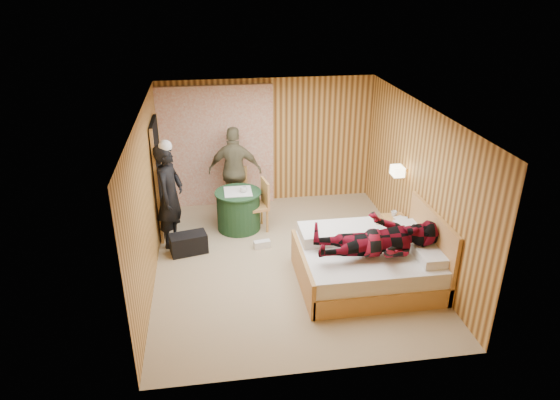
{
  "coord_description": "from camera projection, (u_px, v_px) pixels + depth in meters",
  "views": [
    {
      "loc": [
        -1.15,
        -6.91,
        4.29
      ],
      "look_at": [
        -0.1,
        0.13,
        1.05
      ],
      "focal_mm": 32.0,
      "sensor_mm": 36.0,
      "label": 1
    }
  ],
  "objects": [
    {
      "name": "book_upper",
      "position": [
        398.0,
        219.0,
        8.29
      ],
      "size": [
        0.23,
        0.27,
        0.02
      ],
      "primitive_type": "imported",
      "rotation": [
        0.0,
        0.0,
        -0.34
      ],
      "color": "silver",
      "rests_on": "nightstand"
    },
    {
      "name": "round_table",
      "position": [
        239.0,
        210.0,
        9.05
      ],
      "size": [
        0.84,
        0.84,
        0.74
      ],
      "color": "#214727",
      "rests_on": "floor"
    },
    {
      "name": "nightstand",
      "position": [
        395.0,
        233.0,
        8.45
      ],
      "size": [
        0.41,
        0.55,
        0.53
      ],
      "color": "tan",
      "rests_on": "floor"
    },
    {
      "name": "chair_near",
      "position": [
        259.0,
        201.0,
        8.97
      ],
      "size": [
        0.5,
        0.5,
        0.95
      ],
      "rotation": [
        0.0,
        0.0,
        -1.39
      ],
      "color": "tan",
      "rests_on": "floor"
    },
    {
      "name": "man_at_table",
      "position": [
        235.0,
        171.0,
        9.48
      ],
      "size": [
        1.07,
        0.58,
        1.72
      ],
      "primitive_type": "imported",
      "rotation": [
        0.0,
        0.0,
        2.97
      ],
      "color": "#6E6749",
      "rests_on": "floor"
    },
    {
      "name": "book_lower",
      "position": [
        398.0,
        220.0,
        8.3
      ],
      "size": [
        0.24,
        0.27,
        0.02
      ],
      "primitive_type": "imported",
      "rotation": [
        0.0,
        0.0,
        0.41
      ],
      "color": "silver",
      "rests_on": "nightstand"
    },
    {
      "name": "cup_table",
      "position": [
        244.0,
        190.0,
        8.85
      ],
      "size": [
        0.16,
        0.16,
        0.1
      ],
      "primitive_type": "imported",
      "rotation": [
        0.0,
        0.0,
        -0.43
      ],
      "color": "silver",
      "rests_on": "round_table"
    },
    {
      "name": "wall_back",
      "position": [
        267.0,
        141.0,
        9.88
      ],
      "size": [
        4.2,
        0.02,
        2.5
      ],
      "primitive_type": "cube",
      "color": "tan",
      "rests_on": "floor"
    },
    {
      "name": "doorway",
      "position": [
        159.0,
        178.0,
        8.71
      ],
      "size": [
        0.06,
        0.9,
        2.05
      ],
      "primitive_type": "cube",
      "color": "black",
      "rests_on": "floor"
    },
    {
      "name": "man_on_bed",
      "position": [
        379.0,
        231.0,
        7.02
      ],
      "size": [
        0.86,
        0.67,
        1.77
      ],
      "primitive_type": "imported",
      "rotation": [
        0.0,
        1.57,
        0.0
      ],
      "color": "maroon",
      "rests_on": "bed"
    },
    {
      "name": "wall_left",
      "position": [
        147.0,
        199.0,
        7.35
      ],
      "size": [
        0.02,
        5.0,
        2.5
      ],
      "primitive_type": "cube",
      "color": "tan",
      "rests_on": "floor"
    },
    {
      "name": "duffel_bag",
      "position": [
        189.0,
        243.0,
        8.34
      ],
      "size": [
        0.66,
        0.44,
        0.34
      ],
      "primitive_type": "cube",
      "rotation": [
        0.0,
        0.0,
        0.22
      ],
      "color": "black",
      "rests_on": "floor"
    },
    {
      "name": "chair_far",
      "position": [
        236.0,
        187.0,
        9.58
      ],
      "size": [
        0.47,
        0.47,
        0.93
      ],
      "rotation": [
        0.0,
        0.0,
        -0.13
      ],
      "color": "tan",
      "rests_on": "floor"
    },
    {
      "name": "woman_standing",
      "position": [
        170.0,
        196.0,
        8.33
      ],
      "size": [
        0.62,
        0.76,
        1.79
      ],
      "primitive_type": "imported",
      "rotation": [
        0.0,
        0.0,
        1.24
      ],
      "color": "black",
      "rests_on": "floor"
    },
    {
      "name": "sneaker_left",
      "position": [
        262.0,
        244.0,
        8.53
      ],
      "size": [
        0.3,
        0.16,
        0.12
      ],
      "primitive_type": "cube",
      "rotation": [
        0.0,
        0.0,
        0.16
      ],
      "color": "silver",
      "rests_on": "floor"
    },
    {
      "name": "sneaker_right",
      "position": [
        246.0,
        229.0,
        9.05
      ],
      "size": [
        0.32,
        0.21,
        0.13
      ],
      "primitive_type": "cube",
      "rotation": [
        0.0,
        0.0,
        -0.31
      ],
      "color": "silver",
      "rests_on": "floor"
    },
    {
      "name": "floor",
      "position": [
        287.0,
        261.0,
        8.15
      ],
      "size": [
        4.2,
        5.0,
        0.01
      ],
      "primitive_type": "cube",
      "color": "tan",
      "rests_on": "ground"
    },
    {
      "name": "ceiling",
      "position": [
        288.0,
        111.0,
        7.12
      ],
      "size": [
        4.2,
        5.0,
        0.01
      ],
      "primitive_type": "cube",
      "color": "silver",
      "rests_on": "wall_back"
    },
    {
      "name": "wall_right",
      "position": [
        418.0,
        183.0,
        7.92
      ],
      "size": [
        0.02,
        5.0,
        2.5
      ],
      "primitive_type": "cube",
      "color": "tan",
      "rests_on": "floor"
    },
    {
      "name": "cup_nightstand",
      "position": [
        394.0,
        214.0,
        8.45
      ],
      "size": [
        0.13,
        0.13,
        0.09
      ],
      "primitive_type": "imported",
      "rotation": [
        0.0,
        0.0,
        0.32
      ],
      "color": "silver",
      "rests_on": "nightstand"
    },
    {
      "name": "wall_lamp",
      "position": [
        398.0,
        171.0,
        8.28
      ],
      "size": [
        0.26,
        0.24,
        0.16
      ],
      "color": "gold",
      "rests_on": "wall_right"
    },
    {
      "name": "curtain",
      "position": [
        217.0,
        147.0,
        9.71
      ],
      "size": [
        2.2,
        0.08,
        2.4
      ],
      "primitive_type": "cube",
      "color": "beige",
      "rests_on": "floor"
    },
    {
      "name": "bed",
      "position": [
        369.0,
        263.0,
        7.5
      ],
      "size": [
        2.03,
        1.6,
        1.1
      ],
      "color": "tan",
      "rests_on": "floor"
    }
  ]
}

